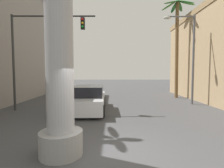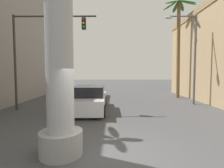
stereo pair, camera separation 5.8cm
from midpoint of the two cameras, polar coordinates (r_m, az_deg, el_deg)
name	(u,v)px [view 2 (the right image)]	position (r m, az deg, el deg)	size (l,w,h in m)	color
ground_plane	(113,100)	(15.19, 0.33, -5.31)	(89.09, 89.09, 0.00)	#424244
street_lamp	(190,50)	(14.41, 24.26, 10.05)	(2.36, 0.28, 6.66)	#59595E
traffic_light_mast	(40,43)	(12.06, -22.44, 12.16)	(5.22, 0.32, 5.97)	#333333
car_lead	(89,99)	(11.11, -7.25, -4.84)	(2.19, 4.93, 1.56)	black
palm_tree_mid_right	(179,34)	(18.01, 21.03, 14.88)	(3.03, 2.96, 9.08)	brown
pedestrian_far_left	(63,85)	(19.98, -15.77, -0.41)	(0.48, 0.48, 1.70)	#1E233F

